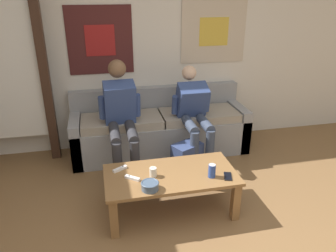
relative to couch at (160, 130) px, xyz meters
name	(u,v)px	position (x,y,z in m)	size (l,w,h in m)	color
wall_back	(158,47)	(0.05, 0.34, 0.98)	(10.00, 0.07, 2.55)	silver
couch	(160,130)	(0.00, 0.00, 0.00)	(2.18, 0.66, 0.79)	gray
coffee_table	(171,180)	(-0.14, -1.23, 0.04)	(1.20, 0.60, 0.40)	olive
person_seated_adult	(121,115)	(-0.50, -0.36, 0.38)	(0.47, 0.91, 1.24)	#2D2D33
person_seated_teen	(194,113)	(0.34, -0.34, 0.33)	(0.47, 0.87, 1.12)	#384256
backpack	(187,160)	(0.18, -0.65, -0.11)	(0.38, 0.33, 0.38)	navy
ceramic_bowl	(150,185)	(-0.37, -1.44, 0.15)	(0.15, 0.15, 0.07)	#475B75
pillar_candle	(153,172)	(-0.31, -1.24, 0.15)	(0.06, 0.06, 0.10)	silver
drink_can_blue	(212,171)	(0.20, -1.36, 0.17)	(0.07, 0.07, 0.12)	#28479E
game_controller_near_left	(132,178)	(-0.50, -1.25, 0.12)	(0.13, 0.12, 0.03)	white
game_controller_near_right	(120,169)	(-0.59, -1.07, 0.12)	(0.14, 0.10, 0.03)	white
cell_phone	(228,176)	(0.34, -1.39, 0.11)	(0.11, 0.15, 0.01)	black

